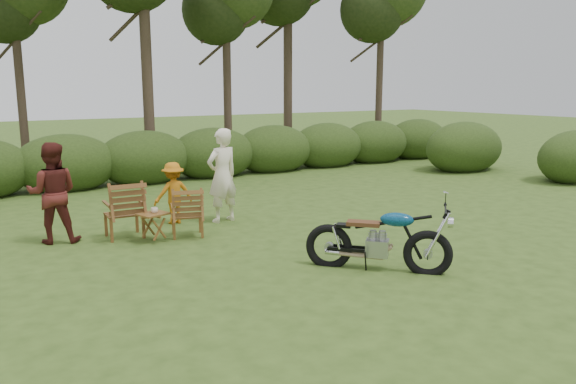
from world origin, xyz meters
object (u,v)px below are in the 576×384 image
adult_a (223,221)px  child (175,223)px  cup (155,210)px  lawn_chair_right (188,236)px  side_table (154,227)px  motorcycle (377,269)px  lawn_chair_left (125,237)px  adult_b (56,242)px

adult_a → child: size_ratio=1.53×
cup → child: bearing=55.3°
lawn_chair_right → side_table: size_ratio=1.77×
motorcycle → lawn_chair_left: size_ratio=1.97×
cup → lawn_chair_left: bearing=124.6°
lawn_chair_right → adult_a: bearing=-128.6°
lawn_chair_left → child: bearing=-151.9°
side_table → adult_a: bearing=23.5°
cup → motorcycle: bearing=-54.6°
side_table → adult_b: bearing=149.1°
lawn_chair_right → side_table: side_table is taller
cup → child: (0.71, 1.03, -0.53)m
side_table → child: 1.30m
lawn_chair_left → child: size_ratio=0.85×
motorcycle → cup: size_ratio=17.21×
side_table → adult_a: size_ratio=0.27×
child → lawn_chair_left: bearing=23.7°
motorcycle → adult_a: (-0.61, 3.74, 0.00)m
lawn_chair_left → child: child is taller
motorcycle → lawn_chair_left: (-2.53, 3.58, 0.00)m
adult_b → side_table: bearing=167.6°
adult_a → adult_b: size_ratio=1.07×
motorcycle → adult_a: 3.79m
lawn_chair_right → cup: bearing=21.0°
motorcycle → lawn_chair_right: bearing=163.9°
lawn_chair_right → cup: cup is taller
adult_b → lawn_chair_right: bearing=176.9°
child → adult_a: bearing=156.1°
adult_b → motorcycle: bearing=151.3°
lawn_chair_right → adult_a: 1.18m
cup → child: 1.36m
lawn_chair_left → child: (1.08, 0.51, 0.00)m
motorcycle → adult_b: 5.29m
motorcycle → adult_a: size_ratio=1.09×
cup → adult_b: size_ratio=0.07×
motorcycle → lawn_chair_right: size_ratio=2.25×
cup → child: child is taller
lawn_chair_left → adult_a: (1.92, 0.16, 0.00)m
lawn_chair_right → child: 1.01m
motorcycle → side_table: (-2.20, 3.05, 0.24)m
motorcycle → lawn_chair_right: motorcycle is taller
cup → lawn_chair_right: bearing=3.1°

